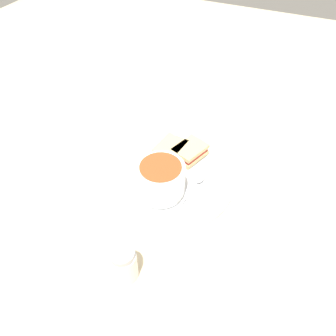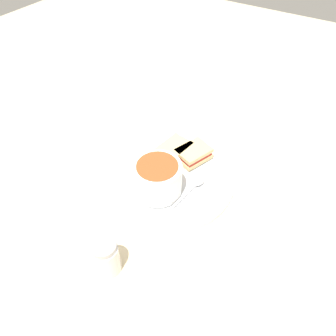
{
  "view_description": "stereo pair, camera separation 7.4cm",
  "coord_description": "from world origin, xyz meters",
  "px_view_note": "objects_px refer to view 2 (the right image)",
  "views": [
    {
      "loc": [
        0.48,
        0.22,
        0.57
      ],
      "look_at": [
        0.0,
        0.0,
        0.04
      ],
      "focal_mm": 35.0,
      "sensor_mm": 36.0,
      "label": 1
    },
    {
      "loc": [
        0.44,
        0.28,
        0.57
      ],
      "look_at": [
        0.0,
        0.0,
        0.04
      ],
      "focal_mm": 35.0,
      "sensor_mm": 36.0,
      "label": 2
    }
  ],
  "objects_px": {
    "soup_bowl": "(158,178)",
    "salt_shaker": "(106,257)",
    "spoon": "(196,183)",
    "sandwich_half_near": "(194,154)",
    "sandwich_half_far": "(175,150)"
  },
  "relations": [
    {
      "from": "spoon",
      "to": "salt_shaker",
      "type": "distance_m",
      "value": 0.26
    },
    {
      "from": "soup_bowl",
      "to": "salt_shaker",
      "type": "height_order",
      "value": "soup_bowl"
    },
    {
      "from": "spoon",
      "to": "sandwich_half_near",
      "type": "distance_m",
      "value": 0.09
    },
    {
      "from": "sandwich_half_far",
      "to": "salt_shaker",
      "type": "bearing_deg",
      "value": 9.29
    },
    {
      "from": "sandwich_half_near",
      "to": "sandwich_half_far",
      "type": "distance_m",
      "value": 0.05
    },
    {
      "from": "sandwich_half_near",
      "to": "salt_shaker",
      "type": "relative_size",
      "value": 1.19
    },
    {
      "from": "spoon",
      "to": "sandwich_half_near",
      "type": "height_order",
      "value": "sandwich_half_near"
    },
    {
      "from": "soup_bowl",
      "to": "spoon",
      "type": "xyz_separation_m",
      "value": [
        -0.06,
        0.06,
        -0.03
      ]
    },
    {
      "from": "spoon",
      "to": "sandwich_half_near",
      "type": "relative_size",
      "value": 1.22
    },
    {
      "from": "sandwich_half_near",
      "to": "sandwich_half_far",
      "type": "bearing_deg",
      "value": -74.07
    },
    {
      "from": "sandwich_half_far",
      "to": "sandwich_half_near",
      "type": "bearing_deg",
      "value": 105.93
    },
    {
      "from": "sandwich_half_far",
      "to": "spoon",
      "type": "bearing_deg",
      "value": 57.69
    },
    {
      "from": "sandwich_half_near",
      "to": "salt_shaker",
      "type": "bearing_deg",
      "value": 1.06
    },
    {
      "from": "soup_bowl",
      "to": "sandwich_half_far",
      "type": "relative_size",
      "value": 1.24
    },
    {
      "from": "sandwich_half_near",
      "to": "soup_bowl",
      "type": "bearing_deg",
      "value": -6.67
    }
  ]
}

